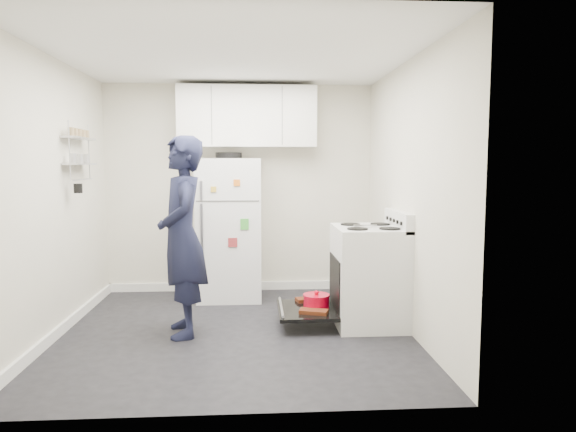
{
  "coord_description": "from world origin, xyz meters",
  "views": [
    {
      "loc": [
        0.19,
        -4.66,
        1.54
      ],
      "look_at": [
        0.5,
        0.26,
        1.05
      ],
      "focal_mm": 32.0,
      "sensor_mm": 36.0,
      "label": 1
    }
  ],
  "objects": [
    {
      "name": "room",
      "position": [
        -0.03,
        0.03,
        1.21
      ],
      "size": [
        3.21,
        3.21,
        2.51
      ],
      "color": "black",
      "rests_on": "ground"
    },
    {
      "name": "open_oven_door",
      "position": [
        0.71,
        0.16,
        0.18
      ],
      "size": [
        0.55,
        0.71,
        0.21
      ],
      "color": "black",
      "rests_on": "ground"
    },
    {
      "name": "upper_cabinets",
      "position": [
        0.1,
        1.43,
        2.1
      ],
      "size": [
        1.6,
        0.33,
        0.7
      ],
      "primitive_type": "cube",
      "color": "silver",
      "rests_on": "room"
    },
    {
      "name": "person",
      "position": [
        -0.47,
        -0.04,
        0.9
      ],
      "size": [
        0.56,
        0.73,
        1.8
      ],
      "primitive_type": "imported",
      "rotation": [
        0.0,
        0.0,
        -1.36
      ],
      "color": "black",
      "rests_on": "ground"
    },
    {
      "name": "wall_shelf_rack",
      "position": [
        -1.52,
        0.49,
        1.68
      ],
      "size": [
        0.14,
        0.6,
        0.61
      ],
      "color": "#B2B2B7",
      "rests_on": "room"
    },
    {
      "name": "refrigerator",
      "position": [
        -0.11,
        1.25,
        0.81
      ],
      "size": [
        0.72,
        0.74,
        1.68
      ],
      "color": "white",
      "rests_on": "ground"
    },
    {
      "name": "electric_range",
      "position": [
        1.26,
        0.15,
        0.47
      ],
      "size": [
        0.66,
        0.76,
        1.1
      ],
      "color": "silver",
      "rests_on": "ground"
    }
  ]
}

